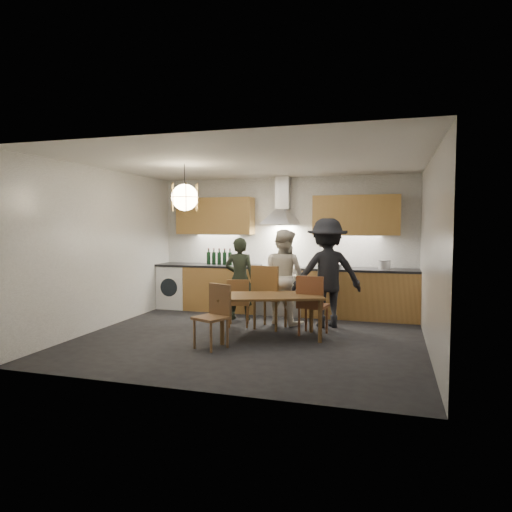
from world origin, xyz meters
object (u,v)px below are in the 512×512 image
(chair_back_left, at_px, (238,300))
(person_mid, at_px, (283,277))
(wine_bottles, at_px, (219,257))
(stock_pot, at_px, (385,265))
(dining_table, at_px, (269,300))
(person_left, at_px, (240,279))
(mixing_bowl, at_px, (334,266))
(person_right, at_px, (327,273))
(chair_front, at_px, (215,311))

(chair_back_left, relative_size, person_mid, 0.50)
(wine_bottles, bearing_deg, stock_pot, 0.52)
(dining_table, xyz_separation_m, person_left, (-0.84, 1.14, 0.16))
(mixing_bowl, relative_size, stock_pot, 1.62)
(wine_bottles, bearing_deg, chair_back_left, -57.41)
(dining_table, distance_m, person_left, 1.43)
(person_left, distance_m, wine_bottles, 1.06)
(person_right, bearing_deg, person_mid, -23.38)
(person_left, distance_m, stock_pot, 2.59)
(wine_bottles, bearing_deg, dining_table, -51.11)
(person_left, bearing_deg, stock_pot, -168.66)
(chair_front, xyz_separation_m, stock_pot, (2.20, 2.61, 0.47))
(stock_pot, bearing_deg, person_right, -134.97)
(chair_front, xyz_separation_m, person_mid, (0.56, 1.75, 0.31))
(person_left, xyz_separation_m, wine_bottles, (-0.68, 0.75, 0.33))
(person_right, height_order, wine_bottles, person_right)
(chair_front, relative_size, wine_bottles, 1.65)
(person_right, relative_size, wine_bottles, 3.40)
(dining_table, relative_size, mixing_bowl, 5.07)
(person_right, distance_m, wine_bottles, 2.41)
(chair_back_left, distance_m, stock_pot, 2.71)
(chair_back_left, xyz_separation_m, person_left, (-0.17, 0.57, 0.28))
(person_mid, relative_size, wine_bottles, 3.05)
(mixing_bowl, bearing_deg, chair_back_left, -137.09)
(person_left, xyz_separation_m, person_mid, (0.82, -0.09, 0.07))
(person_left, bearing_deg, wine_bottles, -54.03)
(person_mid, distance_m, stock_pot, 1.87)
(person_right, bearing_deg, chair_back_left, -3.02)
(person_left, height_order, stock_pot, person_left)
(chair_back_left, bearing_deg, person_left, -88.74)
(person_left, height_order, mixing_bowl, person_left)
(dining_table, relative_size, person_mid, 1.06)
(person_mid, height_order, mixing_bowl, person_mid)
(dining_table, xyz_separation_m, chair_front, (-0.59, -0.70, -0.08))
(stock_pot, bearing_deg, chair_back_left, -149.47)
(chair_back_left, bearing_deg, dining_table, 125.19)
(person_right, bearing_deg, mixing_bowl, -112.16)
(chair_back_left, relative_size, mixing_bowl, 2.36)
(person_mid, bearing_deg, chair_back_left, 59.18)
(stock_pot, bearing_deg, person_mid, -152.16)
(mixing_bowl, xyz_separation_m, stock_pot, (0.88, 0.04, 0.03))
(chair_back_left, xyz_separation_m, person_mid, (0.65, 0.48, 0.35))
(dining_table, relative_size, person_right, 0.95)
(chair_front, xyz_separation_m, wine_bottles, (-0.94, 2.58, 0.56))
(person_mid, xyz_separation_m, stock_pot, (1.64, 0.87, 0.17))
(wine_bottles, bearing_deg, mixing_bowl, -0.29)
(chair_back_left, distance_m, person_mid, 0.88)
(person_left, xyz_separation_m, mixing_bowl, (1.58, 0.74, 0.21))
(dining_table, height_order, mixing_bowl, mixing_bowl)
(person_mid, bearing_deg, wine_bottles, -6.87)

